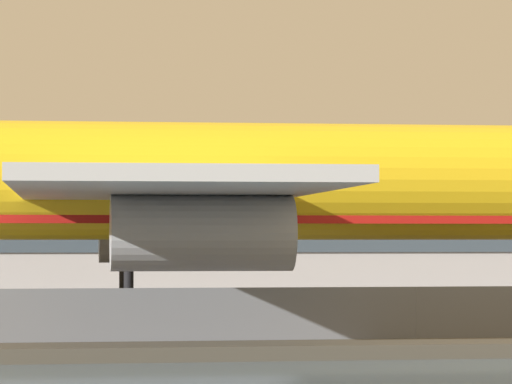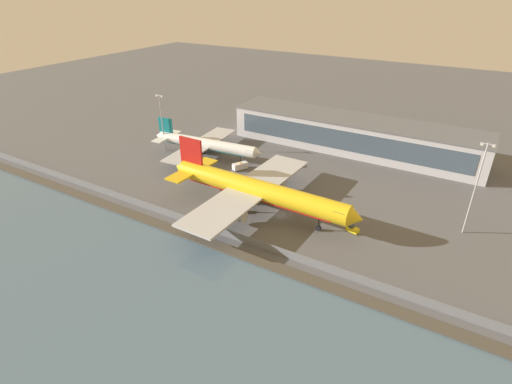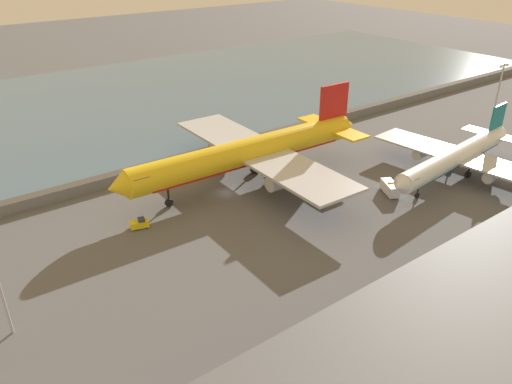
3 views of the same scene
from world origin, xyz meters
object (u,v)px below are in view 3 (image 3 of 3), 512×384
Objects in this scene: passenger_jet_white_teal at (457,156)px; ops_van at (390,188)px; cargo_jet_yellow at (252,152)px; apron_light_mast_apron_west at (495,105)px; baggage_tug at (140,224)px.

passenger_jet_white_teal is 17.56m from ops_van.
apron_light_mast_apron_west is at bearing 158.06° from cargo_jet_yellow.
cargo_jet_yellow reaches higher than baggage_tug.
baggage_tug is at bearing -21.37° from ops_van.
ops_van is 35.08m from apron_light_mast_apron_west.
cargo_jet_yellow is 28.14m from ops_van.
cargo_jet_yellow is at bearing -34.05° from passenger_jet_white_teal.
ops_van is (16.99, -2.86, -3.41)m from passenger_jet_white_teal.
apron_light_mast_apron_west is at bearing 167.44° from baggage_tug.
passenger_jet_white_teal is 7.80× the size of ops_van.
baggage_tug is 0.17× the size of apron_light_mast_apron_west.
baggage_tug is (61.73, -20.37, -3.88)m from passenger_jet_white_teal.
cargo_jet_yellow is 16.59× the size of baggage_tug.
passenger_jet_white_teal reaches higher than baggage_tug.
passenger_jet_white_teal is at bearing 145.95° from cargo_jet_yellow.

